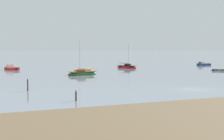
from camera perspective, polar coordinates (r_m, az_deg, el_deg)
name	(u,v)px	position (r m, az deg, el deg)	size (l,w,h in m)	color
ground_plane	(194,89)	(47.69, 13.38, -3.12)	(800.00, 800.00, 0.00)	gray
sailboat_moored_0	(82,73)	(69.61, -4.90, -0.57)	(6.65, 3.06, 7.17)	#23602D
rowboat_moored_0	(83,70)	(80.02, -4.75, -0.06)	(4.54, 1.61, 0.71)	gold
motorboat_moored_0	(10,68)	(88.64, -16.40, 0.25)	(3.43, 5.53, 1.99)	red
rowboat_moored_1	(219,70)	(84.38, 17.20, -0.05)	(3.31, 3.25, 0.55)	gray
motorboat_moored_2	(202,64)	(107.67, 14.59, 0.90)	(4.87, 1.77, 1.82)	navy
sailboat_moored_2	(127,67)	(91.31, 2.44, 0.51)	(4.53, 6.23, 6.79)	red
mooring_post_near	(76,96)	(36.78, -5.95, -4.25)	(0.22, 0.22, 1.26)	#413323
mooring_post_left	(28,85)	(46.07, -13.72, -2.42)	(0.22, 0.22, 1.77)	#4A3323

